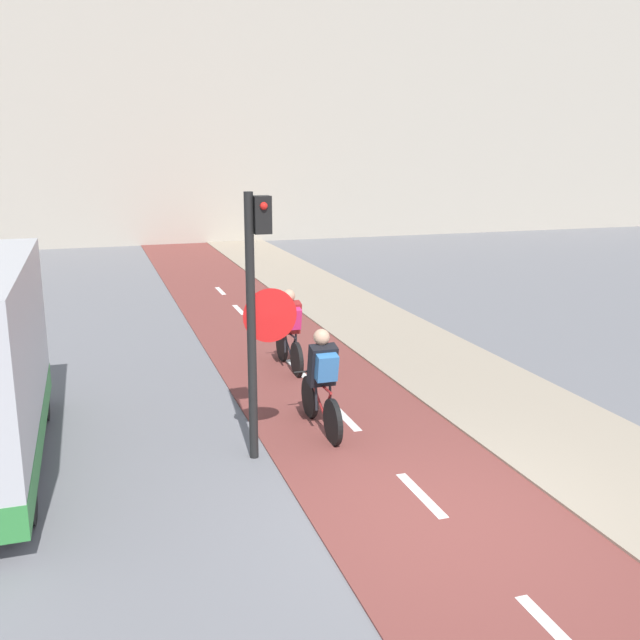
{
  "coord_description": "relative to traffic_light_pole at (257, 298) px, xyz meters",
  "views": [
    {
      "loc": [
        -3.31,
        -6.06,
        3.75
      ],
      "look_at": [
        0.0,
        4.15,
        1.2
      ],
      "focal_mm": 40.0,
      "sensor_mm": 36.0,
      "label": 1
    }
  ],
  "objects": [
    {
      "name": "building_row_background",
      "position": [
        1.45,
        24.07,
        3.96
      ],
      "size": [
        60.0,
        5.2,
        11.97
      ],
      "color": "#B2A899",
      "rests_on": "ground_plane"
    },
    {
      "name": "sidewalk_strip",
      "position": [
        3.99,
        -2.11,
        -2.01
      ],
      "size": [
        2.4,
        60.0,
        0.05
      ],
      "color": "gray",
      "rests_on": "ground_plane"
    },
    {
      "name": "cyclist_far",
      "position": [
        1.34,
        3.43,
        -1.34
      ],
      "size": [
        0.46,
        1.59,
        1.43
      ],
      "color": "black",
      "rests_on": "ground_plane"
    },
    {
      "name": "traffic_light_pole",
      "position": [
        0.0,
        0.0,
        0.0
      ],
      "size": [
        0.67,
        0.26,
        3.3
      ],
      "color": "black",
      "rests_on": "ground_plane"
    },
    {
      "name": "ground_plane",
      "position": [
        1.45,
        -2.11,
        -2.03
      ],
      "size": [
        120.0,
        120.0,
        0.0
      ],
      "primitive_type": "plane",
      "color": "slate"
    },
    {
      "name": "bike_lane",
      "position": [
        1.45,
        -2.1,
        -2.02
      ],
      "size": [
        2.68,
        60.0,
        0.02
      ],
      "color": "brown",
      "rests_on": "ground_plane"
    },
    {
      "name": "cyclist_near",
      "position": [
        0.99,
        0.54,
        -1.34
      ],
      "size": [
        0.46,
        1.64,
        1.44
      ],
      "color": "black",
      "rests_on": "ground_plane"
    }
  ]
}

